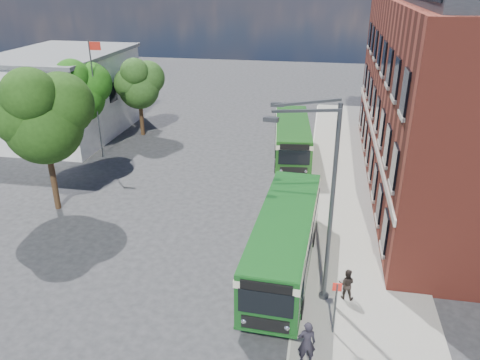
# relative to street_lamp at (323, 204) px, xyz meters

# --- Properties ---
(ground) EXTENTS (120.00, 120.00, 0.00)m
(ground) POSITION_rel_street_lamp_xyz_m (-4.84, 2.00, -4.79)
(ground) COLOR #27272A
(ground) RESTS_ON ground
(pavement) EXTENTS (6.00, 48.00, 0.15)m
(pavement) POSITION_rel_street_lamp_xyz_m (2.16, 10.00, -4.72)
(pavement) COLOR gray
(pavement) RESTS_ON ground
(kerb_line) EXTENTS (0.12, 48.00, 0.01)m
(kerb_line) POSITION_rel_street_lamp_xyz_m (-0.89, 10.00, -4.79)
(kerb_line) COLOR beige
(kerb_line) RESTS_ON ground
(brick_office) EXTENTS (12.10, 26.00, 14.20)m
(brick_office) POSITION_rel_street_lamp_xyz_m (9.16, 14.00, 2.18)
(brick_office) COLOR maroon
(brick_office) RESTS_ON ground
(white_building) EXTENTS (9.40, 13.40, 7.30)m
(white_building) POSITION_rel_street_lamp_xyz_m (-22.84, 20.00, -1.13)
(white_building) COLOR silver
(white_building) RESTS_ON ground
(flagpole) EXTENTS (0.95, 0.10, 9.00)m
(flagpole) POSITION_rel_street_lamp_xyz_m (-17.29, 15.00, 0.15)
(flagpole) COLOR #3D4042
(flagpole) RESTS_ON ground
(street_lamp) EXTENTS (2.96, 2.38, 9.00)m
(street_lamp) POSITION_rel_street_lamp_xyz_m (0.00, 0.00, 0.00)
(street_lamp) COLOR #3D4042
(street_lamp) RESTS_ON ground
(bus_stop_sign) EXTENTS (0.35, 0.08, 2.52)m
(bus_stop_sign) POSITION_rel_street_lamp_xyz_m (0.76, -2.20, -3.28)
(bus_stop_sign) COLOR #3D4042
(bus_stop_sign) RESTS_ON ground
(bus_front) EXTENTS (3.04, 10.72, 3.02)m
(bus_front) POSITION_rel_street_lamp_xyz_m (-1.64, 2.07, -2.96)
(bus_front) COLOR #154D19
(bus_front) RESTS_ON ground
(bus_rear) EXTENTS (3.56, 10.00, 3.02)m
(bus_rear) POSITION_rel_street_lamp_xyz_m (-2.48, 17.29, -2.96)
(bus_rear) COLOR #1D4F18
(bus_rear) RESTS_ON ground
(pedestrian_a) EXTENTS (0.74, 0.56, 1.84)m
(pedestrian_a) POSITION_rel_street_lamp_xyz_m (-0.24, -4.00, -3.72)
(pedestrian_a) COLOR black
(pedestrian_a) RESTS_ON pavement
(pedestrian_b) EXTENTS (0.78, 0.64, 1.47)m
(pedestrian_b) POSITION_rel_street_lamp_xyz_m (1.31, 0.12, -3.91)
(pedestrian_b) COLOR black
(pedestrian_b) RESTS_ON pavement
(tree_left) EXTENTS (5.24, 4.98, 8.85)m
(tree_left) POSITION_rel_street_lamp_xyz_m (-16.03, 6.06, 1.21)
(tree_left) COLOR #352213
(tree_left) RESTS_ON ground
(tree_mid) EXTENTS (4.55, 4.32, 7.68)m
(tree_mid) POSITION_rel_street_lamp_xyz_m (-18.85, 15.45, 0.42)
(tree_mid) COLOR #352213
(tree_mid) RESTS_ON ground
(tree_right) EXTENTS (4.12, 3.92, 6.96)m
(tree_right) POSITION_rel_street_lamp_xyz_m (-16.18, 20.84, -0.07)
(tree_right) COLOR #352213
(tree_right) RESTS_ON ground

